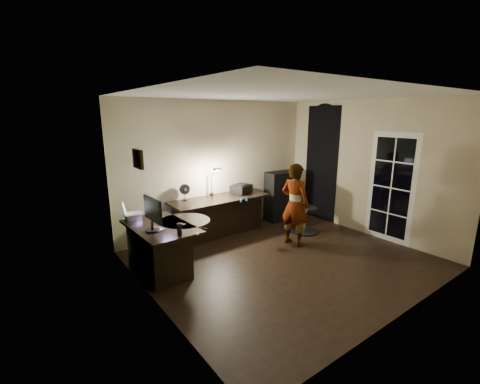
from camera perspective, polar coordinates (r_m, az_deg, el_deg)
floor at (r=5.65m, az=7.71°, el=-11.80°), size 4.50×4.00×0.01m
ceiling at (r=5.12m, az=8.71°, el=16.80°), size 4.50×4.00×0.01m
wall_back at (r=6.77m, az=-3.77°, el=4.59°), size 4.50×0.01×2.70m
wall_front at (r=4.08m, az=28.23°, el=-3.07°), size 4.50×0.01×2.70m
wall_left at (r=4.01m, az=-15.58°, el=-2.16°), size 0.01×4.00×2.70m
wall_right at (r=6.96m, az=21.64°, el=3.91°), size 0.01×4.00×2.70m
green_wall_overlay at (r=4.02m, az=-15.38°, el=-2.13°), size 0.00×4.00×2.70m
arched_doorway at (r=7.62m, az=14.25°, el=4.84°), size 0.01×0.90×2.60m
french_door at (r=6.73m, az=25.26°, el=0.65°), size 0.02×0.92×2.10m
framed_picture at (r=4.35m, az=-17.71°, el=5.61°), size 0.04×0.30×0.25m
desk_left at (r=5.20m, az=-13.73°, el=-9.76°), size 0.86×1.35×0.76m
desk_right at (r=6.57m, az=-3.51°, el=-4.33°), size 2.07×0.74×0.77m
cabinet at (r=7.52m, az=7.39°, el=-0.67°), size 0.78×0.43×1.13m
laptop_stand at (r=5.42m, az=-18.58°, el=-4.21°), size 0.24×0.20×0.10m
laptop at (r=5.38m, az=-18.54°, el=-2.66°), size 0.36×0.35×0.20m
monitor at (r=4.81m, az=-15.40°, el=-4.63°), size 0.13×0.54×0.35m
mouse at (r=4.56m, az=-7.69°, el=-7.42°), size 0.08×0.10×0.03m
phone at (r=5.03m, az=-10.34°, el=-5.62°), size 0.11×0.15×0.01m
pen at (r=4.79m, az=-6.38°, el=-6.45°), size 0.06×0.14×0.01m
speaker at (r=4.57m, az=-10.72°, el=-6.52°), size 0.08×0.08×0.17m
notepad at (r=4.89m, az=-14.69°, el=-6.41°), size 0.21×0.24×0.01m
desk_fan at (r=6.31m, az=-9.81°, el=0.01°), size 0.21×0.12×0.32m
headphones at (r=6.12m, az=0.71°, el=-1.37°), size 0.18×0.13×0.08m
printer at (r=6.82m, az=0.23°, el=0.65°), size 0.49×0.44×0.18m
desk_lamp at (r=6.51m, az=-5.10°, el=2.03°), size 0.18×0.30×0.64m
office_chair at (r=6.78m, az=11.53°, el=-2.90°), size 0.64×0.64×1.02m
person at (r=6.05m, az=9.75°, el=-2.23°), size 0.48×0.62×1.55m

